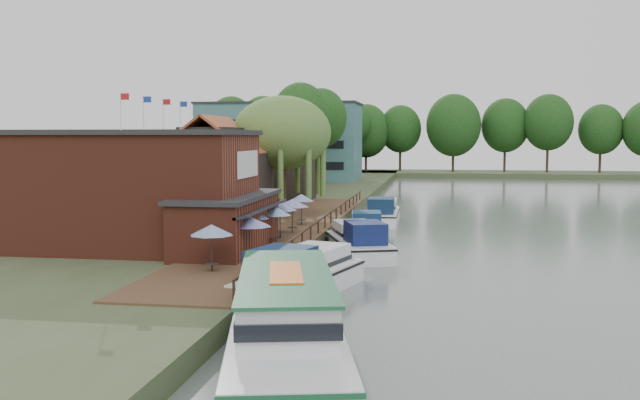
# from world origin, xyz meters

# --- Properties ---
(ground) EXTENTS (260.00, 260.00, 0.00)m
(ground) POSITION_xyz_m (0.00, 0.00, 0.00)
(ground) COLOR #505D58
(ground) RESTS_ON ground
(land_bank) EXTENTS (50.00, 140.00, 1.00)m
(land_bank) POSITION_xyz_m (-30.00, 35.00, 0.50)
(land_bank) COLOR #384728
(land_bank) RESTS_ON ground
(quay_deck) EXTENTS (6.00, 50.00, 0.10)m
(quay_deck) POSITION_xyz_m (-8.00, 10.00, 1.05)
(quay_deck) COLOR #47301E
(quay_deck) RESTS_ON land_bank
(quay_rail) EXTENTS (0.20, 49.00, 1.00)m
(quay_rail) POSITION_xyz_m (-5.30, 10.50, 1.50)
(quay_rail) COLOR black
(quay_rail) RESTS_ON land_bank
(pub) EXTENTS (20.00, 11.00, 7.30)m
(pub) POSITION_xyz_m (-14.00, -1.00, 4.65)
(pub) COLOR maroon
(pub) RESTS_ON land_bank
(hotel_block) EXTENTS (25.40, 12.40, 12.30)m
(hotel_block) POSITION_xyz_m (-22.00, 70.00, 7.15)
(hotel_block) COLOR #38666B
(hotel_block) RESTS_ON land_bank
(cottage_a) EXTENTS (8.60, 7.60, 8.50)m
(cottage_a) POSITION_xyz_m (-15.00, 14.00, 5.25)
(cottage_a) COLOR black
(cottage_a) RESTS_ON land_bank
(cottage_b) EXTENTS (9.60, 8.60, 8.50)m
(cottage_b) POSITION_xyz_m (-18.00, 24.00, 5.25)
(cottage_b) COLOR beige
(cottage_b) RESTS_ON land_bank
(cottage_c) EXTENTS (7.60, 7.60, 8.50)m
(cottage_c) POSITION_xyz_m (-14.00, 33.00, 5.25)
(cottage_c) COLOR black
(cottage_c) RESTS_ON land_bank
(willow) EXTENTS (8.60, 8.60, 10.43)m
(willow) POSITION_xyz_m (-10.50, 19.00, 6.21)
(willow) COLOR #476B2D
(willow) RESTS_ON land_bank
(umbrella_0) EXTENTS (2.21, 2.21, 2.38)m
(umbrella_0) POSITION_xyz_m (-8.23, -7.82, 2.29)
(umbrella_0) COLOR navy
(umbrella_0) RESTS_ON quay_deck
(umbrella_1) EXTENTS (2.46, 2.46, 2.38)m
(umbrella_1) POSITION_xyz_m (-7.27, -4.09, 2.29)
(umbrella_1) COLOR navy
(umbrella_1) RESTS_ON quay_deck
(umbrella_2) EXTENTS (2.05, 2.05, 2.38)m
(umbrella_2) POSITION_xyz_m (-8.06, -0.43, 2.29)
(umbrella_2) COLOR navy
(umbrella_2) RESTS_ON quay_deck
(umbrella_3) EXTENTS (1.97, 1.97, 2.38)m
(umbrella_3) POSITION_xyz_m (-7.10, 1.62, 2.29)
(umbrella_3) COLOR #1C509C
(umbrella_3) RESTS_ON quay_deck
(umbrella_4) EXTENTS (2.34, 2.34, 2.38)m
(umbrella_4) POSITION_xyz_m (-7.51, 4.67, 2.29)
(umbrella_4) COLOR navy
(umbrella_4) RESTS_ON quay_deck
(umbrella_5) EXTENTS (2.44, 2.44, 2.38)m
(umbrella_5) POSITION_xyz_m (-7.17, 7.10, 2.29)
(umbrella_5) COLOR #1B1F96
(umbrella_5) RESTS_ON quay_deck
(umbrella_6) EXTENTS (1.98, 1.98, 2.38)m
(umbrella_6) POSITION_xyz_m (-7.38, 11.62, 2.29)
(umbrella_6) COLOR navy
(umbrella_6) RESTS_ON quay_deck
(cruiser_0) EXTENTS (6.25, 11.18, 2.61)m
(cruiser_0) POSITION_xyz_m (-3.75, -7.47, 1.31)
(cruiser_0) COLOR white
(cruiser_0) RESTS_ON ground
(cruiser_1) EXTENTS (6.36, 10.62, 2.46)m
(cruiser_1) POSITION_xyz_m (-2.20, 4.73, 1.23)
(cruiser_1) COLOR silver
(cruiser_1) RESTS_ON ground
(cruiser_2) EXTENTS (4.13, 9.83, 2.30)m
(cruiser_2) POSITION_xyz_m (-2.45, 12.45, 1.15)
(cruiser_2) COLOR silver
(cruiser_2) RESTS_ON ground
(cruiser_3) EXTENTS (3.43, 10.11, 2.44)m
(cruiser_3) POSITION_xyz_m (-2.03, 22.96, 1.22)
(cruiser_3) COLOR white
(cruiser_3) RESTS_ON ground
(tour_boat) EXTENTS (7.07, 14.66, 3.08)m
(tour_boat) POSITION_xyz_m (-2.25, -17.95, 1.54)
(tour_boat) COLOR silver
(tour_boat) RESTS_ON ground
(swan) EXTENTS (0.44, 0.44, 0.44)m
(swan) POSITION_xyz_m (-3.68, -9.74, 0.22)
(swan) COLOR white
(swan) RESTS_ON ground
(bank_tree_0) EXTENTS (6.87, 6.87, 13.42)m
(bank_tree_0) POSITION_xyz_m (-13.59, 43.36, 7.71)
(bank_tree_0) COLOR #143811
(bank_tree_0) RESTS_ON land_bank
(bank_tree_1) EXTENTS (6.35, 6.35, 11.11)m
(bank_tree_1) POSITION_xyz_m (-15.41, 49.51, 6.56)
(bank_tree_1) COLOR #143811
(bank_tree_1) RESTS_ON land_bank
(bank_tree_2) EXTENTS (7.31, 7.31, 13.69)m
(bank_tree_2) POSITION_xyz_m (-13.40, 57.74, 7.85)
(bank_tree_2) COLOR #143811
(bank_tree_2) RESTS_ON land_bank
(bank_tree_3) EXTENTS (6.41, 6.41, 12.74)m
(bank_tree_3) POSITION_xyz_m (-18.85, 76.34, 7.37)
(bank_tree_3) COLOR #143811
(bank_tree_3) RESTS_ON land_bank
(bank_tree_4) EXTENTS (6.22, 6.22, 13.43)m
(bank_tree_4) POSITION_xyz_m (-18.51, 86.18, 7.72)
(bank_tree_4) COLOR #143811
(bank_tree_4) RESTS_ON land_bank
(bank_tree_5) EXTENTS (6.46, 6.46, 13.36)m
(bank_tree_5) POSITION_xyz_m (-12.86, 93.68, 7.68)
(bank_tree_5) COLOR #143811
(bank_tree_5) RESTS_ON land_bank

